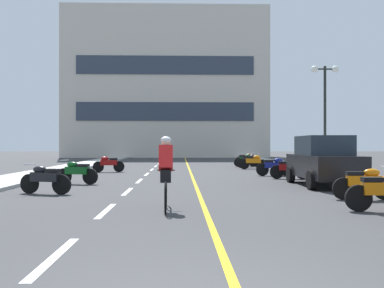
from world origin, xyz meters
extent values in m
plane|color=#38383A|center=(0.00, 21.00, 0.00)|extent=(140.00, 140.00, 0.00)
cube|color=#A8A8A3|center=(-7.20, 24.00, 0.06)|extent=(2.40, 72.00, 0.12)
cube|color=#A8A8A3|center=(7.20, 24.00, 0.06)|extent=(2.40, 72.00, 0.12)
cube|color=silver|center=(-2.00, 2.00, 0.00)|extent=(0.14, 2.20, 0.01)
cube|color=silver|center=(-2.00, 6.00, 0.00)|extent=(0.14, 2.20, 0.01)
cube|color=silver|center=(-2.00, 10.00, 0.00)|extent=(0.14, 2.20, 0.01)
cube|color=silver|center=(-2.00, 14.00, 0.00)|extent=(0.14, 2.20, 0.01)
cube|color=silver|center=(-2.00, 18.00, 0.00)|extent=(0.14, 2.20, 0.01)
cube|color=silver|center=(-2.00, 22.00, 0.00)|extent=(0.14, 2.20, 0.01)
cube|color=silver|center=(-2.00, 26.00, 0.00)|extent=(0.14, 2.20, 0.01)
cube|color=silver|center=(-2.00, 30.00, 0.00)|extent=(0.14, 2.20, 0.01)
cube|color=silver|center=(-2.00, 34.00, 0.00)|extent=(0.14, 2.20, 0.01)
cube|color=silver|center=(-2.00, 38.00, 0.00)|extent=(0.14, 2.20, 0.01)
cube|color=silver|center=(-2.00, 42.00, 0.00)|extent=(0.14, 2.20, 0.01)
cube|color=silver|center=(-2.00, 46.00, 0.00)|extent=(0.14, 2.20, 0.01)
cube|color=gold|center=(0.25, 24.00, 0.00)|extent=(0.12, 66.00, 0.01)
cube|color=beige|center=(-1.96, 48.95, 8.77)|extent=(23.94, 7.90, 17.54)
cube|color=#2D3847|center=(-1.96, 44.95, 5.26)|extent=(20.11, 0.10, 2.11)
cube|color=#2D3847|center=(-1.96, 44.95, 10.53)|extent=(20.11, 0.10, 2.11)
cylinder|color=black|center=(7.28, 18.52, 2.87)|extent=(0.14, 0.14, 5.49)
cylinder|color=black|center=(7.28, 18.52, 5.46)|extent=(1.10, 0.08, 0.08)
sphere|color=white|center=(6.73, 18.52, 5.46)|extent=(0.36, 0.36, 0.36)
sphere|color=white|center=(7.83, 18.52, 5.46)|extent=(0.36, 0.36, 0.36)
cylinder|color=black|center=(4.05, 13.10, 0.32)|extent=(0.23, 0.64, 0.64)
cylinder|color=black|center=(5.75, 13.08, 0.32)|extent=(0.23, 0.64, 0.64)
cylinder|color=black|center=(4.02, 10.30, 0.32)|extent=(0.23, 0.64, 0.64)
cylinder|color=black|center=(5.72, 10.28, 0.32)|extent=(0.23, 0.64, 0.64)
cube|color=black|center=(4.89, 11.69, 0.72)|extent=(1.74, 4.22, 0.80)
cube|color=#1E2833|center=(4.89, 11.69, 1.47)|extent=(1.58, 2.21, 0.70)
cylinder|color=black|center=(3.66, 5.72, 0.30)|extent=(0.60, 0.13, 0.60)
cube|color=orange|center=(4.21, 5.69, 0.52)|extent=(0.91, 0.33, 0.28)
cube|color=black|center=(3.96, 5.70, 0.72)|extent=(0.45, 0.26, 0.10)
cylinder|color=black|center=(4.11, 7.75, 0.30)|extent=(0.61, 0.15, 0.60)
cube|color=orange|center=(4.66, 7.71, 0.52)|extent=(0.92, 0.35, 0.28)
ellipsoid|color=orange|center=(4.86, 7.69, 0.74)|extent=(0.46, 0.28, 0.22)
cube|color=black|center=(4.41, 7.73, 0.72)|extent=(0.46, 0.28, 0.10)
cylinder|color=black|center=(-4.93, 9.52, 0.30)|extent=(0.60, 0.26, 0.60)
cylinder|color=black|center=(-3.87, 9.21, 0.30)|extent=(0.60, 0.26, 0.60)
cube|color=black|center=(-4.40, 9.37, 0.52)|extent=(0.94, 0.52, 0.28)
ellipsoid|color=black|center=(-4.59, 9.42, 0.74)|extent=(0.49, 0.35, 0.22)
cube|color=black|center=(-4.16, 9.30, 0.72)|extent=(0.49, 0.35, 0.10)
cylinder|color=silver|center=(-4.93, 9.52, 0.90)|extent=(0.20, 0.58, 0.03)
cylinder|color=black|center=(-4.75, 12.78, 0.30)|extent=(0.60, 0.27, 0.60)
cylinder|color=black|center=(-3.69, 12.46, 0.30)|extent=(0.60, 0.27, 0.60)
cube|color=#0C4C19|center=(-4.22, 12.62, 0.52)|extent=(0.94, 0.53, 0.28)
ellipsoid|color=#0C4C19|center=(-4.41, 12.68, 0.74)|extent=(0.49, 0.36, 0.22)
cube|color=black|center=(-3.98, 12.55, 0.72)|extent=(0.49, 0.36, 0.10)
cylinder|color=silver|center=(-4.75, 12.78, 0.90)|extent=(0.20, 0.58, 0.03)
cylinder|color=black|center=(5.00, 14.74, 0.30)|extent=(0.61, 0.20, 0.60)
cylinder|color=black|center=(3.91, 14.92, 0.30)|extent=(0.61, 0.20, 0.60)
cube|color=maroon|center=(4.46, 14.83, 0.52)|extent=(0.93, 0.43, 0.28)
ellipsoid|color=maroon|center=(4.65, 14.80, 0.74)|extent=(0.47, 0.31, 0.22)
cube|color=black|center=(4.21, 14.87, 0.72)|extent=(0.47, 0.31, 0.10)
cylinder|color=silver|center=(5.00, 14.74, 0.90)|extent=(0.13, 0.60, 0.03)
cylinder|color=black|center=(4.72, 16.56, 0.30)|extent=(0.61, 0.17, 0.60)
cylinder|color=black|center=(3.63, 16.69, 0.30)|extent=(0.61, 0.17, 0.60)
cube|color=navy|center=(4.17, 16.63, 0.52)|extent=(0.93, 0.38, 0.28)
ellipsoid|color=navy|center=(4.37, 16.60, 0.74)|extent=(0.46, 0.29, 0.22)
cube|color=black|center=(3.92, 16.66, 0.72)|extent=(0.46, 0.29, 0.10)
cylinder|color=silver|center=(4.72, 16.56, 0.90)|extent=(0.10, 0.60, 0.03)
cylinder|color=black|center=(-4.73, 19.56, 0.30)|extent=(0.61, 0.21, 0.60)
cylinder|color=black|center=(-3.65, 19.77, 0.30)|extent=(0.61, 0.21, 0.60)
cube|color=maroon|center=(-4.19, 19.67, 0.52)|extent=(0.94, 0.45, 0.28)
ellipsoid|color=maroon|center=(-4.39, 19.63, 0.74)|extent=(0.48, 0.32, 0.22)
cube|color=black|center=(-3.95, 19.72, 0.72)|extent=(0.48, 0.32, 0.10)
cylinder|color=silver|center=(-4.73, 19.56, 0.90)|extent=(0.15, 0.59, 0.03)
cylinder|color=black|center=(4.68, 22.11, 0.30)|extent=(0.61, 0.18, 0.60)
cylinder|color=black|center=(3.59, 22.25, 0.30)|extent=(0.61, 0.18, 0.60)
cube|color=orange|center=(4.14, 22.18, 0.52)|extent=(0.93, 0.39, 0.28)
ellipsoid|color=orange|center=(4.34, 22.16, 0.74)|extent=(0.47, 0.29, 0.22)
cube|color=black|center=(3.89, 22.21, 0.72)|extent=(0.47, 0.29, 0.10)
cylinder|color=silver|center=(4.68, 22.11, 0.90)|extent=(0.11, 0.60, 0.03)
cylinder|color=black|center=(4.73, 23.82, 0.30)|extent=(0.60, 0.12, 0.60)
cylinder|color=black|center=(3.63, 23.84, 0.30)|extent=(0.60, 0.12, 0.60)
cube|color=black|center=(4.18, 23.83, 0.52)|extent=(0.91, 0.30, 0.28)
ellipsoid|color=black|center=(4.38, 23.82, 0.74)|extent=(0.45, 0.25, 0.22)
cube|color=black|center=(3.93, 23.84, 0.72)|extent=(0.45, 0.25, 0.10)
cylinder|color=silver|center=(4.73, 23.82, 0.90)|extent=(0.05, 0.60, 0.03)
cylinder|color=black|center=(4.68, 25.56, 0.30)|extent=(0.60, 0.27, 0.60)
cylinder|color=black|center=(3.63, 25.25, 0.30)|extent=(0.60, 0.27, 0.60)
cube|color=#0C4C19|center=(4.16, 25.41, 0.52)|extent=(0.94, 0.52, 0.28)
ellipsoid|color=#0C4C19|center=(4.35, 25.47, 0.74)|extent=(0.49, 0.35, 0.22)
cube|color=black|center=(3.92, 25.34, 0.72)|extent=(0.49, 0.35, 0.10)
cylinder|color=silver|center=(4.68, 25.56, 0.90)|extent=(0.20, 0.58, 0.03)
cylinder|color=black|center=(5.01, 26.96, 0.30)|extent=(0.61, 0.19, 0.60)
cylinder|color=black|center=(3.93, 27.13, 0.30)|extent=(0.61, 0.19, 0.60)
cube|color=maroon|center=(4.47, 27.05, 0.52)|extent=(0.93, 0.41, 0.28)
ellipsoid|color=maroon|center=(4.67, 27.02, 0.74)|extent=(0.47, 0.30, 0.22)
cube|color=black|center=(4.22, 27.09, 0.72)|extent=(0.47, 0.30, 0.10)
cylinder|color=silver|center=(5.01, 26.96, 0.90)|extent=(0.12, 0.60, 0.03)
torus|color=black|center=(-0.66, 6.58, 0.34)|extent=(0.05, 0.72, 0.72)
torus|color=black|center=(-0.64, 5.53, 0.34)|extent=(0.05, 0.72, 0.72)
cylinder|color=black|center=(-0.65, 6.03, 0.64)|extent=(0.06, 0.95, 0.04)
cube|color=black|center=(-0.65, 5.88, 0.86)|extent=(0.10, 0.20, 0.06)
cylinder|color=black|center=(-0.66, 6.48, 0.89)|extent=(0.42, 0.04, 0.03)
cube|color=black|center=(-0.65, 5.93, 0.79)|extent=(0.25, 0.36, 0.28)
cube|color=red|center=(-0.65, 6.08, 1.19)|extent=(0.33, 0.46, 0.61)
sphere|color=beige|center=(-0.65, 6.21, 1.54)|extent=(0.20, 0.20, 0.20)
ellipsoid|color=white|center=(-0.65, 6.21, 1.61)|extent=(0.24, 0.26, 0.16)
camera|label=1|loc=(-0.33, -3.78, 1.50)|focal=40.25mm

